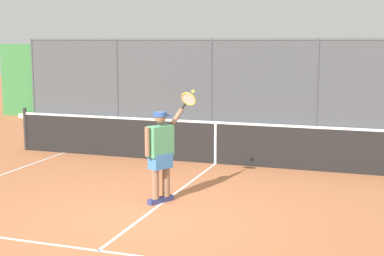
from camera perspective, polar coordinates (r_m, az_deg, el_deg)
name	(u,v)px	position (r m, az deg, el deg)	size (l,w,h in m)	color
ground_plane	(141,219)	(8.74, -5.27, -9.29)	(60.00, 60.00, 0.00)	#B76B42
fence_backdrop	(267,86)	(17.93, 7.67, 4.28)	(19.55, 1.37, 2.80)	#474C51
tennis_net	(216,142)	(12.40, 2.43, -1.45)	(10.04, 0.09, 1.07)	#2D2D2D
tennis_player	(161,150)	(9.38, -3.19, -2.30)	(0.58, 1.30, 1.85)	navy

